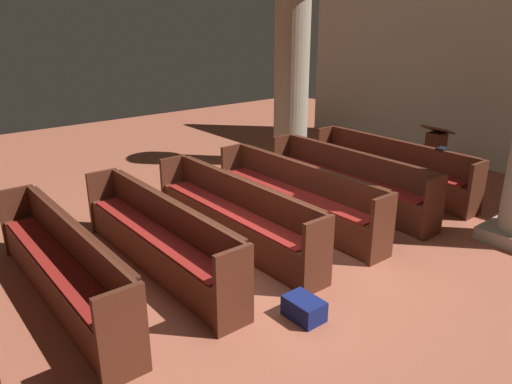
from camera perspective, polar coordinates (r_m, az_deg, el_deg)
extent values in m
plane|color=#AD5B42|center=(6.18, 0.62, -8.10)|extent=(19.20, 19.20, 0.00)
cube|color=#562819|center=(8.78, 15.49, 2.92)|extent=(3.04, 0.38, 0.05)
cube|color=#562819|center=(8.85, 16.27, 4.50)|extent=(3.04, 0.04, 0.40)
cube|color=#492215|center=(8.84, 16.57, 5.75)|extent=(2.92, 0.06, 0.02)
cube|color=#4E2416|center=(9.72, 8.12, 5.01)|extent=(0.06, 0.44, 0.87)
cube|color=#4E2416|center=(8.03, 24.37, 0.19)|extent=(0.06, 0.44, 0.87)
cube|color=#522618|center=(8.71, 14.67, 1.30)|extent=(3.04, 0.03, 0.40)
cube|color=maroon|center=(8.75, 15.44, 3.11)|extent=(2.80, 0.32, 0.03)
cube|color=#562819|center=(7.92, 10.63, 1.48)|extent=(3.04, 0.38, 0.05)
cube|color=#562819|center=(7.97, 11.52, 3.25)|extent=(3.04, 0.04, 0.40)
cube|color=#492215|center=(7.96, 11.84, 4.63)|extent=(2.92, 0.06, 0.02)
cube|color=#4E2416|center=(8.95, 3.13, 3.89)|extent=(0.06, 0.44, 0.87)
cube|color=#4E2416|center=(7.08, 20.10, -1.75)|extent=(0.06, 0.44, 0.87)
cube|color=#522618|center=(7.86, 9.69, -0.32)|extent=(3.04, 0.03, 0.40)
cube|color=maroon|center=(7.89, 10.55, 1.69)|extent=(2.80, 0.32, 0.03)
cube|color=#562819|center=(7.13, 4.66, -0.30)|extent=(3.04, 0.38, 0.05)
cube|color=#562819|center=(7.17, 5.68, 1.67)|extent=(3.04, 0.04, 0.40)
cube|color=#492215|center=(7.15, 6.01, 3.21)|extent=(2.92, 0.06, 0.02)
cube|color=#4E2416|center=(8.26, -2.73, 2.53)|extent=(0.06, 0.44, 0.87)
cube|color=#4E2416|center=(6.19, 14.55, -4.24)|extent=(0.06, 0.44, 0.87)
cube|color=#522618|center=(7.10, 3.58, -2.31)|extent=(3.04, 0.03, 0.40)
cube|color=maroon|center=(7.11, 4.55, -0.07)|extent=(2.80, 0.32, 0.03)
cube|color=#562819|center=(6.46, -2.68, -2.49)|extent=(3.04, 0.38, 0.05)
cube|color=#562819|center=(6.47, -1.52, -0.29)|extent=(3.04, 0.04, 0.40)
cube|color=#492215|center=(6.43, -1.20, 1.41)|extent=(2.92, 0.06, 0.02)
cube|color=#4E2416|center=(7.69, -9.55, 0.91)|extent=(0.06, 0.44, 0.87)
cube|color=#4E2416|center=(5.40, 7.20, -7.46)|extent=(0.06, 0.44, 0.87)
cube|color=#522618|center=(6.45, -3.91, -4.70)|extent=(3.04, 0.03, 0.40)
cube|color=maroon|center=(6.43, -2.83, -2.24)|extent=(2.80, 0.32, 0.03)
cube|color=#562819|center=(5.92, -11.58, -5.07)|extent=(3.04, 0.38, 0.05)
cube|color=#562819|center=(5.90, -10.29, -2.67)|extent=(3.04, 0.04, 0.40)
cube|color=#492215|center=(5.85, -10.00, -0.82)|extent=(2.92, 0.06, 0.02)
cube|color=#4E2416|center=(7.24, -17.32, -0.95)|extent=(0.06, 0.44, 0.87)
cube|color=#4E2416|center=(4.74, -2.59, -11.47)|extent=(0.06, 0.44, 0.87)
cube|color=#522618|center=(5.95, -12.92, -7.45)|extent=(3.04, 0.03, 0.40)
cube|color=maroon|center=(5.89, -11.77, -4.81)|extent=(2.80, 0.32, 0.03)
cube|color=#562819|center=(5.56, -22.01, -7.91)|extent=(3.04, 0.38, 0.05)
cube|color=#562819|center=(5.50, -20.66, -5.39)|extent=(3.04, 0.04, 0.40)
cube|color=#492215|center=(5.44, -20.43, -3.44)|extent=(2.92, 0.06, 0.02)
cube|color=#4E2416|center=(6.95, -25.94, -2.99)|extent=(0.06, 0.44, 0.87)
cube|color=#4E2416|center=(4.29, -15.34, -16.04)|extent=(0.06, 0.44, 0.87)
cube|color=#522618|center=(5.63, -23.42, -10.38)|extent=(3.04, 0.03, 0.40)
cube|color=maroon|center=(5.54, -22.25, -7.64)|extent=(2.80, 0.32, 0.03)
cube|color=#9F967E|center=(10.23, 3.96, 3.90)|extent=(0.93, 0.93, 0.18)
cylinder|color=#ADA389|center=(9.90, 4.20, 13.44)|extent=(0.69, 0.69, 3.23)
cube|color=#562B1A|center=(9.52, 19.81, 1.12)|extent=(0.45, 0.45, 0.06)
cube|color=brown|center=(9.39, 20.12, 3.69)|extent=(0.28, 0.28, 0.95)
cube|color=brown|center=(9.27, 20.51, 6.86)|extent=(0.48, 0.35, 0.15)
cube|color=black|center=(8.42, 21.00, 4.75)|extent=(0.14, 0.19, 0.03)
cube|color=navy|center=(5.10, 5.64, -13.42)|extent=(0.41, 0.28, 0.22)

